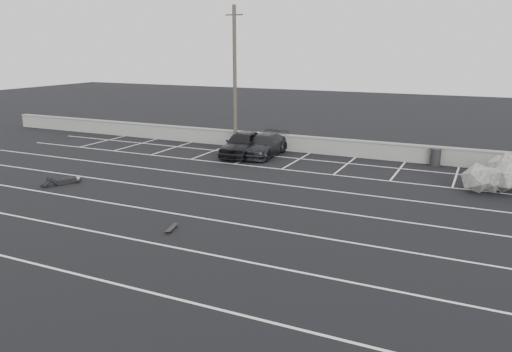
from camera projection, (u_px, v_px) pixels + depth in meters
The scene contains 9 objects.
ground at pixel (176, 214), 20.52m from camera, with size 120.00×120.00×0.00m, color black.
seawall at pixel (296, 143), 32.65m from camera, with size 50.00×0.45×1.06m.
stall_lines at pixel (225, 187), 24.41m from camera, with size 36.00×20.05×0.01m.
car_left at pixel (243, 143), 31.32m from camera, with size 1.84×4.57×1.56m, color black.
car_right at pixel (264, 145), 31.34m from camera, with size 1.89×4.65×1.35m, color black.
utility_pole at pixel (235, 78), 32.59m from camera, with size 1.23×0.25×9.25m.
trash_bin at pixel (435, 157), 28.73m from camera, with size 0.78×0.78×1.00m.
person at pixel (68, 178), 25.09m from camera, with size 1.84×2.67×0.50m, color black, non-canonical shape.
skateboard at pixel (171, 228), 18.68m from camera, with size 0.37×0.80×0.09m.
Camera 1 is at (11.26, -16.22, 6.67)m, focal length 35.00 mm.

